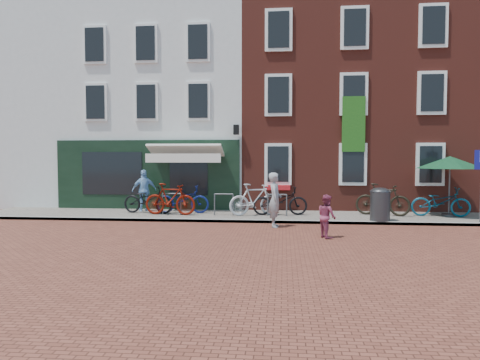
# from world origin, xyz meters

# --- Properties ---
(ground) EXTENTS (80.00, 80.00, 0.00)m
(ground) POSITION_xyz_m (0.00, 0.00, 0.00)
(ground) COLOR brown
(sidewalk) EXTENTS (24.00, 3.00, 0.10)m
(sidewalk) POSITION_xyz_m (1.00, 1.50, 0.05)
(sidewalk) COLOR slate
(sidewalk) RESTS_ON ground
(building_stucco) EXTENTS (8.00, 8.00, 9.00)m
(building_stucco) POSITION_xyz_m (-5.00, 7.00, 4.50)
(building_stucco) COLOR silver
(building_stucco) RESTS_ON ground
(building_brick_mid) EXTENTS (6.00, 8.00, 10.00)m
(building_brick_mid) POSITION_xyz_m (2.00, 7.00, 5.00)
(building_brick_mid) COLOR maroon
(building_brick_mid) RESTS_ON ground
(building_brick_right) EXTENTS (6.00, 8.00, 10.00)m
(building_brick_right) POSITION_xyz_m (8.00, 7.00, 5.00)
(building_brick_right) COLOR maroon
(building_brick_right) RESTS_ON ground
(filler_left) EXTENTS (7.00, 8.00, 9.00)m
(filler_left) POSITION_xyz_m (-12.50, 7.00, 4.50)
(filler_left) COLOR silver
(filler_left) RESTS_ON ground
(litter_bin) EXTENTS (0.66, 0.66, 1.22)m
(litter_bin) POSITION_xyz_m (4.03, 0.30, 0.73)
(litter_bin) COLOR #323235
(litter_bin) RESTS_ON sidewalk
(parasol) EXTENTS (2.50, 2.50, 2.32)m
(parasol) POSITION_xyz_m (6.84, 1.81, 2.18)
(parasol) COLOR #4C4C4F
(parasol) RESTS_ON sidewalk
(woman) EXTENTS (0.43, 0.65, 1.79)m
(woman) POSITION_xyz_m (0.46, -0.77, 0.89)
(woman) COLOR gray
(woman) RESTS_ON ground
(boy) EXTENTS (0.65, 0.73, 1.23)m
(boy) POSITION_xyz_m (1.96, -2.54, 0.61)
(boy) COLOR #903652
(boy) RESTS_ON ground
(cafe_person) EXTENTS (1.06, 0.81, 1.68)m
(cafe_person) POSITION_xyz_m (-4.88, 2.17, 0.94)
(cafe_person) COLOR #86B7E4
(cafe_person) RESTS_ON sidewalk
(bicycle_0) EXTENTS (2.15, 1.07, 1.08)m
(bicycle_0) POSITION_xyz_m (-4.52, 1.48, 0.64)
(bicycle_0) COLOR black
(bicycle_0) RESTS_ON sidewalk
(bicycle_1) EXTENTS (2.04, 0.79, 1.20)m
(bicycle_1) POSITION_xyz_m (-3.54, 1.12, 0.70)
(bicycle_1) COLOR #5F0F04
(bicycle_1) RESTS_ON sidewalk
(bicycle_2) EXTENTS (2.10, 0.87, 1.08)m
(bicycle_2) POSITION_xyz_m (-3.19, 1.67, 0.64)
(bicycle_2) COLOR navy
(bicycle_2) RESTS_ON sidewalk
(bicycle_3) EXTENTS (2.05, 1.33, 1.20)m
(bicycle_3) POSITION_xyz_m (-0.34, 1.27, 0.70)
(bicycle_3) COLOR #BDBDC0
(bicycle_3) RESTS_ON sidewalk
(bicycle_4) EXTENTS (2.12, 0.95, 1.08)m
(bicycle_4) POSITION_xyz_m (0.60, 1.48, 0.64)
(bicycle_4) COLOR black
(bicycle_4) RESTS_ON sidewalk
(bicycle_5) EXTENTS (2.07, 1.20, 1.20)m
(bicycle_5) POSITION_xyz_m (4.42, 1.73, 0.70)
(bicycle_5) COLOR black
(bicycle_5) RESTS_ON sidewalk
(bicycle_6) EXTENTS (2.13, 0.98, 1.08)m
(bicycle_6) POSITION_xyz_m (6.49, 1.65, 0.64)
(bicycle_6) COLOR navy
(bicycle_6) RESTS_ON sidewalk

